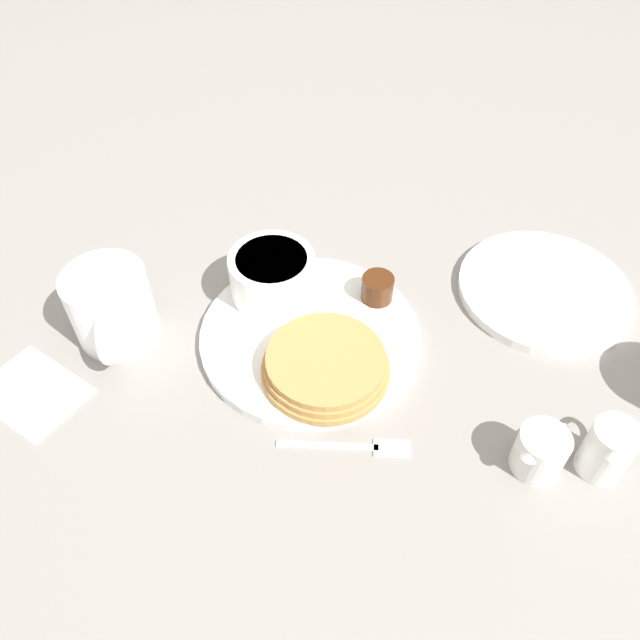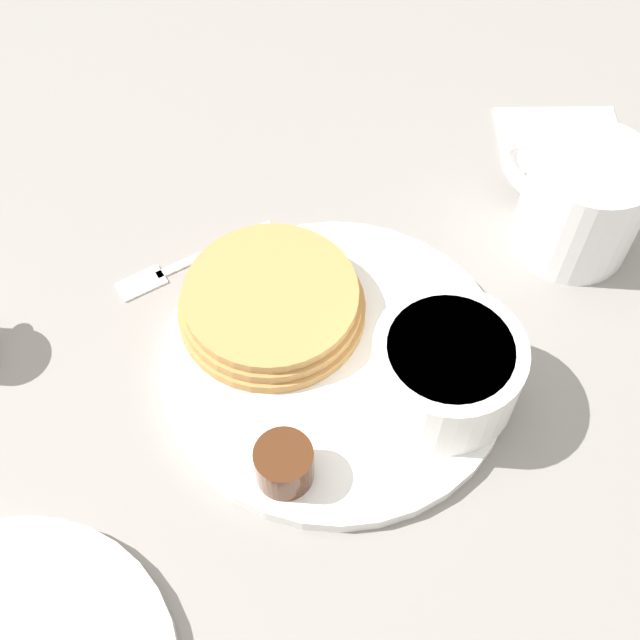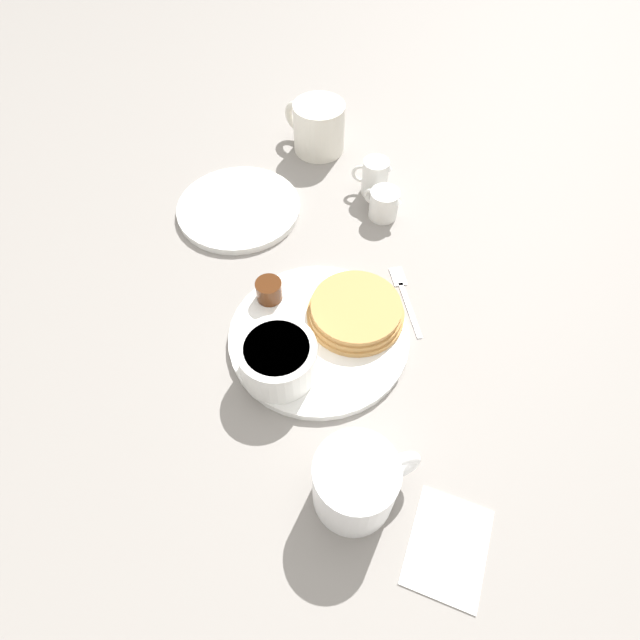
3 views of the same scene
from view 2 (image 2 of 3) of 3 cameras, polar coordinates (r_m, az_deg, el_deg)
name	(u,v)px [view 2 (image 2 of 3)]	position (r m, az deg, el deg)	size (l,w,h in m)	color
ground_plane	(336,364)	(0.59, 1.12, -3.15)	(4.00, 4.00, 0.00)	gray
plate	(336,360)	(0.58, 1.13, -2.85)	(0.25, 0.25, 0.01)	white
pancake_stack	(271,302)	(0.59, -3.48, 1.27)	(0.14, 0.14, 0.03)	#B78447
bowl	(446,368)	(0.54, 8.95, -3.37)	(0.10, 0.10, 0.06)	white
syrup_cup	(284,464)	(0.52, -2.57, -10.20)	(0.04, 0.04, 0.03)	#47230F
butter_ramekin	(458,402)	(0.55, 9.81, -5.74)	(0.05, 0.05, 0.04)	white
coffee_mug	(579,201)	(0.65, 17.95, 8.03)	(0.10, 0.11, 0.09)	white
fork	(179,265)	(0.65, -10.03, 3.85)	(0.12, 0.08, 0.00)	silver
napkin	(561,139)	(0.76, 16.76, 12.24)	(0.11, 0.08, 0.00)	white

